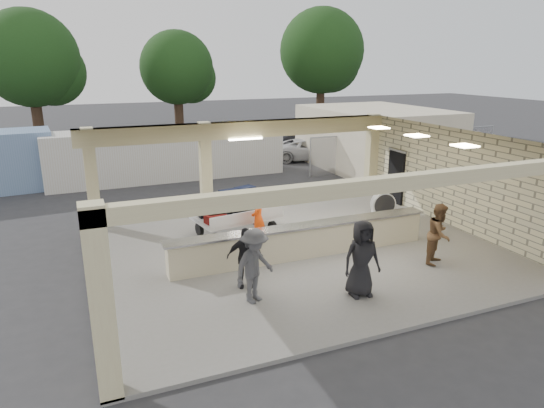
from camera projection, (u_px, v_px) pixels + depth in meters
name	position (u px, v px, depth m)	size (l,w,h in m)	color
ground	(296.00, 253.00, 14.85)	(120.00, 120.00, 0.00)	#2D2D2F
pavilion	(293.00, 205.00, 15.13)	(12.01, 10.00, 3.55)	slate
baggage_counter	(303.00, 241.00, 14.24)	(8.20, 0.58, 0.98)	beige
luggage_cart	(234.00, 211.00, 15.90)	(2.92, 2.11, 1.56)	silver
drum_fan	(383.00, 204.00, 17.71)	(0.93, 0.49, 0.99)	silver
baggage_handler	(258.00, 219.00, 14.97)	(0.64, 0.35, 1.77)	#FF480D
passenger_a	(439.00, 234.00, 13.66)	(0.85, 0.37, 1.75)	brown
passenger_b	(245.00, 257.00, 12.24)	(0.93, 0.34, 1.58)	black
passenger_c	(254.00, 266.00, 11.42)	(1.19, 0.42, 1.84)	#4A4A4F
passenger_d	(362.00, 258.00, 11.74)	(0.94, 0.38, 1.92)	black
car_white_a	(310.00, 149.00, 28.74)	(2.11, 4.44, 1.27)	silver
car_white_b	(377.00, 140.00, 31.10)	(1.83, 4.91, 1.55)	silver
car_dark	(299.00, 142.00, 31.32)	(1.40, 3.98, 1.33)	black
container_white	(168.00, 154.00, 24.10)	(11.49, 2.30, 2.49)	silver
fence	(408.00, 149.00, 26.55)	(12.06, 0.06, 2.03)	gray
tree_left	(36.00, 62.00, 31.88)	(6.60, 6.30, 9.00)	#382619
tree_mid	(180.00, 71.00, 37.49)	(6.00, 5.60, 8.00)	#382619
tree_right	(324.00, 54.00, 40.64)	(7.20, 7.00, 10.00)	#382619
adjacent_building	(375.00, 138.00, 26.74)	(6.00, 8.00, 3.20)	beige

